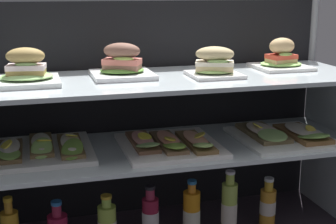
% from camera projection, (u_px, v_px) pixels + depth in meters
% --- Properties ---
extents(case_frame, '(1.45, 0.50, 0.94)m').
position_uv_depth(case_frame, '(156.00, 105.00, 1.91)').
color(case_frame, gray).
rests_on(case_frame, ground).
extents(riser_lower_tier, '(1.39, 0.44, 0.34)m').
position_uv_depth(riser_lower_tier, '(168.00, 193.00, 1.83)').
color(riser_lower_tier, silver).
rests_on(riser_lower_tier, case_base_deck).
extents(shelf_lower_glass, '(1.40, 0.46, 0.01)m').
position_uv_depth(shelf_lower_glass, '(168.00, 148.00, 1.78)').
color(shelf_lower_glass, silver).
rests_on(shelf_lower_glass, riser_lower_tier).
extents(riser_upper_tier, '(1.39, 0.44, 0.24)m').
position_uv_depth(riser_upper_tier, '(168.00, 114.00, 1.75)').
color(riser_upper_tier, silver).
rests_on(riser_upper_tier, shelf_lower_glass).
extents(shelf_upper_glass, '(1.40, 0.46, 0.01)m').
position_uv_depth(shelf_upper_glass, '(168.00, 79.00, 1.72)').
color(shelf_upper_glass, silver).
rests_on(shelf_upper_glass, riser_upper_tier).
extents(plated_roll_sandwich_center, '(0.21, 0.21, 0.12)m').
position_uv_depth(plated_roll_sandwich_center, '(26.00, 72.00, 1.59)').
color(plated_roll_sandwich_center, white).
rests_on(plated_roll_sandwich_center, shelf_upper_glass).
extents(plated_roll_sandwich_right_of_center, '(0.21, 0.21, 0.12)m').
position_uv_depth(plated_roll_sandwich_right_of_center, '(122.00, 66.00, 1.71)').
color(plated_roll_sandwich_right_of_center, white).
rests_on(plated_roll_sandwich_right_of_center, shelf_upper_glass).
extents(plated_roll_sandwich_left_of_center, '(0.17, 0.17, 0.11)m').
position_uv_depth(plated_roll_sandwich_left_of_center, '(215.00, 65.00, 1.72)').
color(plated_roll_sandwich_left_of_center, white).
rests_on(plated_roll_sandwich_left_of_center, shelf_upper_glass).
extents(plated_roll_sandwich_mid_left, '(0.20, 0.20, 0.12)m').
position_uv_depth(plated_roll_sandwich_mid_left, '(281.00, 58.00, 1.89)').
color(plated_roll_sandwich_mid_left, white).
rests_on(plated_roll_sandwich_mid_left, shelf_upper_glass).
extents(open_sandwich_tray_far_left, '(0.34, 0.35, 0.07)m').
position_uv_depth(open_sandwich_tray_far_left, '(42.00, 149.00, 1.68)').
color(open_sandwich_tray_far_left, white).
rests_on(open_sandwich_tray_far_left, shelf_lower_glass).
extents(open_sandwich_tray_near_right_corner, '(0.34, 0.35, 0.06)m').
position_uv_depth(open_sandwich_tray_near_right_corner, '(170.00, 144.00, 1.74)').
color(open_sandwich_tray_near_right_corner, white).
rests_on(open_sandwich_tray_near_right_corner, shelf_lower_glass).
extents(open_sandwich_tray_left_of_center, '(0.34, 0.35, 0.06)m').
position_uv_depth(open_sandwich_tray_left_of_center, '(284.00, 134.00, 1.85)').
color(open_sandwich_tray_left_of_center, white).
rests_on(open_sandwich_tray_left_of_center, shelf_lower_glass).
extents(juice_bottle_front_fourth, '(0.06, 0.06, 0.22)m').
position_uv_depth(juice_bottle_front_fourth, '(150.00, 217.00, 1.80)').
color(juice_bottle_front_fourth, maroon).
rests_on(juice_bottle_front_fourth, case_base_deck).
extents(juice_bottle_front_middle, '(0.06, 0.06, 0.22)m').
position_uv_depth(juice_bottle_front_middle, '(192.00, 213.00, 1.85)').
color(juice_bottle_front_middle, orange).
rests_on(juice_bottle_front_middle, case_base_deck).
extents(juice_bottle_front_second, '(0.06, 0.06, 0.25)m').
position_uv_depth(juice_bottle_front_second, '(229.00, 208.00, 1.86)').
color(juice_bottle_front_second, '#B2D055').
rests_on(juice_bottle_front_second, case_base_deck).
extents(juice_bottle_front_left_end, '(0.06, 0.06, 0.20)m').
position_uv_depth(juice_bottle_front_left_end, '(268.00, 206.00, 1.92)').
color(juice_bottle_front_left_end, gold).
rests_on(juice_bottle_front_left_end, case_base_deck).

